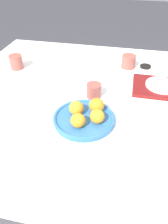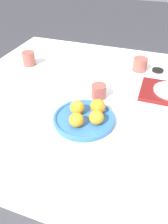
{
  "view_description": "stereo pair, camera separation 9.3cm",
  "coord_description": "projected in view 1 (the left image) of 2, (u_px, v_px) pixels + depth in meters",
  "views": [
    {
      "loc": [
        0.15,
        -1.06,
        1.34
      ],
      "look_at": [
        -0.01,
        -0.34,
        0.76
      ],
      "focal_mm": 35.0,
      "sensor_mm": 36.0,
      "label": 1
    },
    {
      "loc": [
        0.24,
        -1.03,
        1.34
      ],
      "look_at": [
        -0.01,
        -0.34,
        0.76
      ],
      "focal_mm": 35.0,
      "sensor_mm": 36.0,
      "label": 2
    }
  ],
  "objects": [
    {
      "name": "ground_plane",
      "position": [
        94.0,
        163.0,
        1.66
      ],
      "size": [
        12.0,
        12.0,
        0.0
      ],
      "primitive_type": "plane",
      "color": "#38383D"
    },
    {
      "name": "orange_3",
      "position": [
        97.0,
        116.0,
        0.91
      ],
      "size": [
        0.06,
        0.06,
        0.06
      ],
      "color": "orange",
      "rests_on": "fruit_platter"
    },
    {
      "name": "soy_dish",
      "position": [
        145.0,
        66.0,
        1.37
      ],
      "size": [
        0.07,
        0.07,
        0.01
      ],
      "color": "black",
      "rests_on": "table"
    },
    {
      "name": "side_plate",
      "position": [
        162.0,
        85.0,
        1.16
      ],
      "size": [
        0.17,
        0.17,
        0.01
      ],
      "color": "white",
      "rests_on": "serving_tray"
    },
    {
      "name": "orange_1",
      "position": [
        76.0,
        108.0,
        0.95
      ],
      "size": [
        0.06,
        0.06,
        0.06
      ],
      "color": "orange",
      "rests_on": "fruit_platter"
    },
    {
      "name": "serving_tray",
      "position": [
        161.0,
        87.0,
        1.17
      ],
      "size": [
        0.3,
        0.22,
        0.02
      ],
      "color": "maroon",
      "rests_on": "table"
    },
    {
      "name": "cup_0",
      "position": [
        16.0,
        62.0,
        1.33
      ],
      "size": [
        0.08,
        0.08,
        0.08
      ],
      "color": "#9E4C42",
      "rests_on": "table"
    },
    {
      "name": "table",
      "position": [
        96.0,
        129.0,
        1.44
      ],
      "size": [
        1.51,
        1.06,
        0.71
      ],
      "color": "white",
      "rests_on": "ground_plane"
    },
    {
      "name": "orange_2",
      "position": [
        97.0,
        105.0,
        0.97
      ],
      "size": [
        0.07,
        0.07,
        0.07
      ],
      "color": "orange",
      "rests_on": "fruit_platter"
    },
    {
      "name": "cup_2",
      "position": [
        128.0,
        62.0,
        1.34
      ],
      "size": [
        0.09,
        0.09,
        0.08
      ],
      "color": "#9E4C42",
      "rests_on": "table"
    },
    {
      "name": "fruit_platter",
      "position": [
        84.0,
        119.0,
        0.95
      ],
      "size": [
        0.27,
        0.27,
        0.03
      ],
      "color": "#336BAD",
      "rests_on": "table"
    },
    {
      "name": "orange_0",
      "position": [
        78.0,
        120.0,
        0.89
      ],
      "size": [
        0.06,
        0.06,
        0.06
      ],
      "color": "orange",
      "rests_on": "fruit_platter"
    },
    {
      "name": "cup_1",
      "position": [
        95.0,
        91.0,
        1.09
      ],
      "size": [
        0.07,
        0.07,
        0.07
      ],
      "color": "#9E4C42",
      "rests_on": "table"
    }
  ]
}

